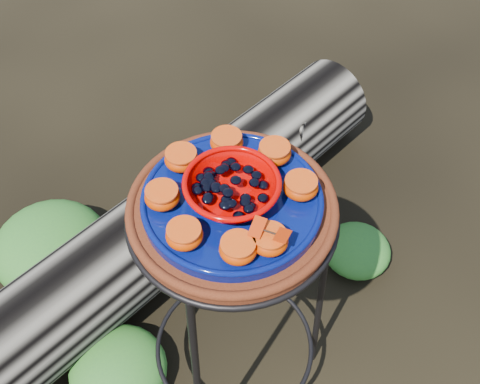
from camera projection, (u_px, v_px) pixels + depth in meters
ground at (235, 369)px, 1.67m from camera, size 60.00×60.00×0.00m
plant_stand at (234, 307)px, 1.40m from camera, size 0.44×0.44×0.70m
terracotta_saucer at (232, 211)px, 1.12m from camera, size 0.39×0.39×0.03m
cobalt_plate at (232, 202)px, 1.10m from camera, size 0.33×0.33×0.02m
red_bowl at (232, 190)px, 1.07m from camera, size 0.17×0.17×0.05m
glass_gems at (232, 177)px, 1.04m from camera, size 0.13×0.13×0.02m
orange_half_0 at (269, 240)px, 1.01m from camera, size 0.06×0.06×0.04m
orange_half_1 at (301, 187)px, 1.08m from camera, size 0.06×0.06×0.04m
orange_half_2 at (274, 153)px, 1.13m from camera, size 0.06×0.06×0.04m
orange_half_3 at (227, 142)px, 1.15m from camera, size 0.06×0.06×0.04m
orange_half_4 at (181, 159)px, 1.12m from camera, size 0.06×0.06×0.04m
orange_half_5 at (162, 196)px, 1.07m from camera, size 0.06×0.06×0.04m
orange_half_6 at (184, 235)px, 1.01m from camera, size 0.06×0.06×0.04m
orange_half_7 at (238, 249)px, 1.00m from camera, size 0.06×0.06×0.04m
butterfly at (270, 232)px, 0.99m from camera, size 0.09×0.08×0.01m
driftwood_log at (186, 211)px, 1.85m from camera, size 1.52×0.59×0.28m
foliage_left at (118, 369)px, 1.60m from camera, size 0.26×0.26×0.13m
foliage_right at (357, 250)px, 1.86m from camera, size 0.21×0.21×0.10m
foliage_back at (50, 246)px, 1.83m from camera, size 0.35×0.35×0.18m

